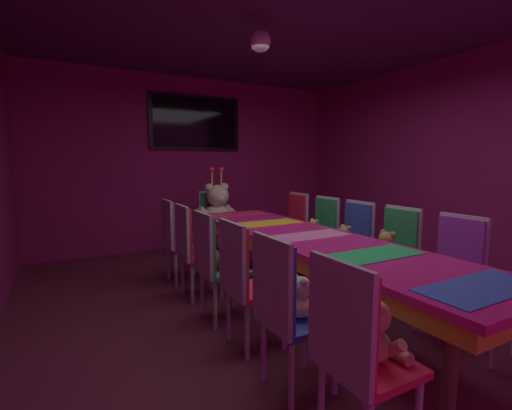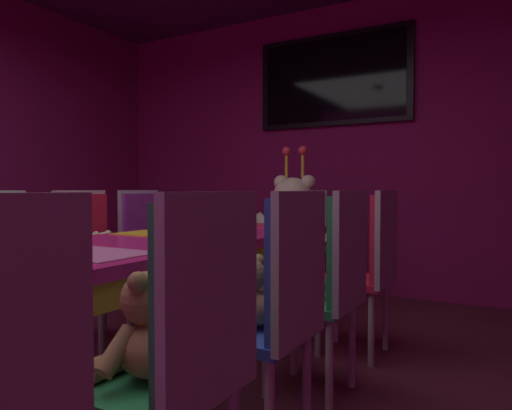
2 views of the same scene
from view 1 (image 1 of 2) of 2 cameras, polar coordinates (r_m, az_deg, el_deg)
name	(u,v)px [view 1 (image 1 of 2)]	position (r m, az deg, el deg)	size (l,w,h in m)	color
ground_plane	(308,313)	(3.54, 8.30, -16.75)	(7.90, 7.90, 0.00)	#591E33
wall_back	(195,163)	(6.11, -9.80, 6.68)	(5.20, 0.12, 2.80)	#8C1959
wall_right	(479,163)	(5.24, 32.19, 5.70)	(0.12, 6.40, 2.80)	#8C1959
banquet_table	(309,245)	(3.33, 8.49, -6.31)	(0.90, 3.62, 0.75)	#C61E72
chair_left_0	(351,341)	(1.81, 15.05, -20.27)	(0.42, 0.41, 0.98)	red
teddy_left_0	(374,334)	(1.90, 18.43, -19.07)	(0.26, 0.33, 0.31)	tan
chair_left_1	(282,300)	(2.20, 4.24, -14.92)	(0.42, 0.41, 0.98)	#2D47B2
teddy_left_1	(302,299)	(2.29, 7.34, -14.77)	(0.22, 0.28, 0.27)	beige
chair_left_2	(241,273)	(2.69, -2.35, -10.79)	(0.42, 0.41, 0.98)	red
chair_left_3	(211,256)	(3.17, -7.15, -8.10)	(0.42, 0.41, 0.98)	#268C4C
teddy_left_3	(227,254)	(3.22, -4.70, -7.77)	(0.27, 0.35, 0.33)	brown
chair_left_4	(190,242)	(3.73, -10.58, -5.89)	(0.42, 0.41, 0.98)	red
teddy_left_4	(203,243)	(3.78, -8.50, -6.05)	(0.22, 0.28, 0.27)	beige
chair_left_5	(174,233)	(4.25, -12.98, -4.37)	(0.42, 0.41, 0.98)	purple
teddy_left_5	(186,233)	(4.29, -11.13, -4.50)	(0.22, 0.29, 0.27)	brown
chair_right_1	(455,262)	(3.37, 29.32, -8.03)	(0.42, 0.41, 0.98)	purple
chair_right_2	(396,247)	(3.72, 21.57, -6.29)	(0.42, 0.41, 0.98)	#268C4C
teddy_right_2	(386,249)	(3.61, 20.06, -6.68)	(0.26, 0.33, 0.31)	#9E7247
chair_right_3	(354,236)	(4.09, 15.44, -4.88)	(0.42, 0.41, 0.98)	#2D47B2
teddy_right_3	(344,239)	(4.00, 13.94, -5.38)	(0.23, 0.29, 0.28)	#9E7247
chair_right_4	(322,228)	(4.51, 10.59, -3.67)	(0.42, 0.41, 0.98)	#268C4C
teddy_right_4	(313,231)	(4.42, 9.14, -4.17)	(0.22, 0.28, 0.26)	tan
chair_right_5	(294,221)	(5.01, 6.12, -2.52)	(0.42, 0.41, 0.98)	red
throne_chair	(214,217)	(5.38, -6.75, -1.89)	(0.41, 0.42, 0.98)	#268C4C
king_teddy_bear	(218,209)	(5.20, -6.08, -0.58)	(0.69, 0.53, 0.88)	beige
wall_tv	(196,123)	(6.05, -9.64, 12.84)	(1.52, 0.06, 0.88)	black
pendant_light	(260,41)	(3.70, 0.70, 24.79)	(0.20, 0.20, 0.20)	white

